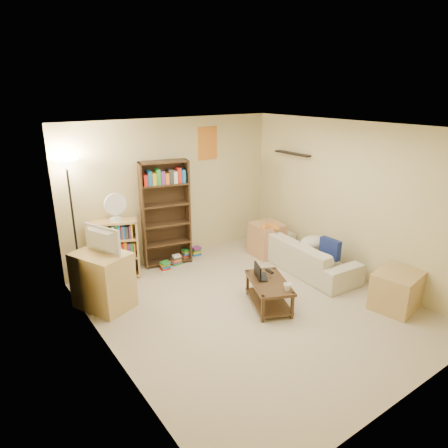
# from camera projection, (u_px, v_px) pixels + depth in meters

# --- Properties ---
(room) EXTENTS (4.50, 4.54, 2.52)m
(room) POSITION_uv_depth(u_px,v_px,m) (255.00, 197.00, 5.17)
(room) COLOR #C6B495
(room) RESTS_ON ground
(sofa) EXTENTS (1.96, 0.99, 0.54)m
(sofa) POSITION_uv_depth(u_px,v_px,m) (308.00, 255.00, 6.77)
(sofa) COLOR #C0B79F
(sofa) RESTS_ON ground
(navy_pillow) EXTENTS (0.12, 0.36, 0.32)m
(navy_pillow) POSITION_uv_depth(u_px,v_px,m) (330.00, 249.00, 6.40)
(navy_pillow) COLOR navy
(navy_pillow) RESTS_ON sofa
(cream_blanket) EXTENTS (0.50, 0.36, 0.21)m
(cream_blanket) POSITION_uv_depth(u_px,v_px,m) (313.00, 242.00, 6.80)
(cream_blanket) COLOR beige
(cream_blanket) RESTS_ON sofa
(tabby_cat) EXTENTS (0.43, 0.18, 0.15)m
(tabby_cat) POSITION_uv_depth(u_px,v_px,m) (271.00, 227.00, 7.12)
(tabby_cat) COLOR orange
(tabby_cat) RESTS_ON sofa
(coffee_table) EXTENTS (0.79, 1.00, 0.39)m
(coffee_table) POSITION_uv_depth(u_px,v_px,m) (269.00, 290.00, 5.65)
(coffee_table) COLOR #432E19
(coffee_table) RESTS_ON ground
(laptop) EXTENTS (0.45, 0.45, 0.02)m
(laptop) POSITION_uv_depth(u_px,v_px,m) (266.00, 277.00, 5.71)
(laptop) COLOR black
(laptop) RESTS_ON coffee_table
(laptop_screen) EXTENTS (0.13, 0.27, 0.19)m
(laptop_screen) POSITION_uv_depth(u_px,v_px,m) (258.00, 271.00, 5.65)
(laptop_screen) COLOR white
(laptop_screen) RESTS_ON laptop
(mug) EXTENTS (0.14, 0.14, 0.10)m
(mug) POSITION_uv_depth(u_px,v_px,m) (287.00, 287.00, 5.34)
(mug) COLOR white
(mug) RESTS_ON coffee_table
(tv_remote) EXTENTS (0.06, 0.16, 0.02)m
(tv_remote) POSITION_uv_depth(u_px,v_px,m) (269.00, 271.00, 5.89)
(tv_remote) COLOR black
(tv_remote) RESTS_ON coffee_table
(tv_stand) EXTENTS (0.80, 0.91, 0.82)m
(tv_stand) POSITION_uv_depth(u_px,v_px,m) (103.00, 280.00, 5.59)
(tv_stand) COLOR #DAB96A
(tv_stand) RESTS_ON ground
(television) EXTENTS (0.71, 0.55, 0.37)m
(television) POSITION_uv_depth(u_px,v_px,m) (99.00, 241.00, 5.40)
(television) COLOR black
(television) RESTS_ON tv_stand
(tall_bookshelf) EXTENTS (0.86, 0.45, 1.83)m
(tall_bookshelf) POSITION_uv_depth(u_px,v_px,m) (166.00, 211.00, 6.81)
(tall_bookshelf) COLOR #3F2A18
(tall_bookshelf) RESTS_ON ground
(short_bookshelf) EXTENTS (0.81, 0.56, 0.97)m
(short_bookshelf) POSITION_uv_depth(u_px,v_px,m) (115.00, 249.00, 6.46)
(short_bookshelf) COLOR tan
(short_bookshelf) RESTS_ON ground
(desk_fan) EXTENTS (0.35, 0.19, 0.45)m
(desk_fan) POSITION_uv_depth(u_px,v_px,m) (115.00, 207.00, 6.22)
(desk_fan) COLOR white
(desk_fan) RESTS_ON short_bookshelf
(floor_lamp) EXTENTS (0.34, 0.34, 2.00)m
(floor_lamp) POSITION_uv_depth(u_px,v_px,m) (69.00, 188.00, 5.78)
(floor_lamp) COLOR black
(floor_lamp) RESTS_ON ground
(side_table) EXTENTS (0.57, 0.57, 0.61)m
(side_table) POSITION_uv_depth(u_px,v_px,m) (267.00, 239.00, 7.39)
(side_table) COLOR tan
(side_table) RESTS_ON ground
(end_cabinet) EXTENTS (0.73, 0.65, 0.54)m
(end_cabinet) POSITION_uv_depth(u_px,v_px,m) (397.00, 290.00, 5.60)
(end_cabinet) COLOR tan
(end_cabinet) RESTS_ON ground
(book_stacks) EXTENTS (0.93, 0.36, 0.21)m
(book_stacks) POSITION_uv_depth(u_px,v_px,m) (182.00, 257.00, 7.15)
(book_stacks) COLOR red
(book_stacks) RESTS_ON ground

